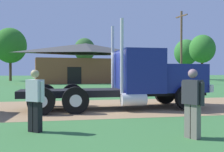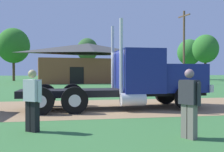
# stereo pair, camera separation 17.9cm
# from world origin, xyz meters

# --- Properties ---
(ground_plane) EXTENTS (200.00, 200.00, 0.00)m
(ground_plane) POSITION_xyz_m (0.00, 0.00, 0.00)
(ground_plane) COLOR #387038
(dirt_track) EXTENTS (120.00, 6.01, 0.01)m
(dirt_track) POSITION_xyz_m (0.00, 0.00, 0.00)
(dirt_track) COLOR #977752
(dirt_track) RESTS_ON ground_plane
(truck_foreground_white) EXTENTS (8.07, 2.80, 3.73)m
(truck_foreground_white) POSITION_xyz_m (0.45, -0.47, 1.23)
(truck_foreground_white) COLOR black
(truck_foreground_white) RESTS_ON ground_plane
(visitor_walking_mid) EXTENTS (0.43, 0.55, 1.66)m
(visitor_walking_mid) POSITION_xyz_m (0.09, -5.89, 0.89)
(visitor_walking_mid) COLOR #2D2D33
(visitor_walking_mid) RESTS_ON ground_plane
(visitor_by_barrel) EXTENTS (0.51, 0.46, 1.65)m
(visitor_by_barrel) POSITION_xyz_m (-3.69, -4.50, 0.89)
(visitor_by_barrel) COLOR silver
(visitor_by_barrel) RESTS_ON ground_plane
(shed_building) EXTENTS (14.90, 7.33, 5.59)m
(shed_building) POSITION_xyz_m (0.29, 25.62, 2.72)
(shed_building) COLOR brown
(shed_building) RESTS_ON ground_plane
(utility_pole_near) EXTENTS (0.60, 2.18, 9.06)m
(utility_pole_near) POSITION_xyz_m (11.51, 18.85, 4.79)
(utility_pole_near) COLOR brown
(utility_pole_near) RESTS_ON ground_plane
(tree_left) EXTENTS (5.50, 5.50, 9.13)m
(tree_left) POSITION_xyz_m (-11.76, 36.38, 6.09)
(tree_left) COLOR #513823
(tree_left) RESTS_ON ground_plane
(tree_mid) EXTENTS (3.62, 3.62, 7.37)m
(tree_mid) POSITION_xyz_m (0.82, 33.93, 5.33)
(tree_mid) COLOR #513823
(tree_mid) RESTS_ON ground_plane
(tree_right) EXTENTS (4.78, 4.78, 8.12)m
(tree_right) POSITION_xyz_m (21.67, 38.13, 5.47)
(tree_right) COLOR #513823
(tree_right) RESTS_ON ground_plane
(tree_far_right) EXTENTS (4.47, 4.47, 8.04)m
(tree_far_right) POSITION_xyz_m (21.11, 30.88, 5.55)
(tree_far_right) COLOR #513823
(tree_far_right) RESTS_ON ground_plane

